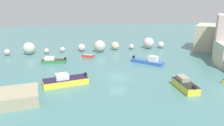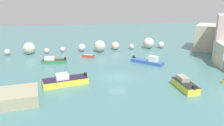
{
  "view_description": "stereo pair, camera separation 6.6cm",
  "coord_description": "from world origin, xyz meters",
  "px_view_note": "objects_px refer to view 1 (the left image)",
  "views": [
    {
      "loc": [
        -7.53,
        -33.43,
        12.18
      ],
      "look_at": [
        0.0,
        4.91,
        1.0
      ],
      "focal_mm": 35.64,
      "sensor_mm": 36.0,
      "label": 1
    },
    {
      "loc": [
        -7.46,
        -33.44,
        12.18
      ],
      "look_at": [
        0.0,
        4.91,
        1.0
      ],
      "focal_mm": 35.64,
      "sensor_mm": 36.0,
      "label": 2
    }
  ],
  "objects_px": {
    "moored_boat_4": "(53,61)",
    "moored_boat_1": "(88,56)",
    "moored_boat_3": "(148,61)",
    "moored_boat_2": "(65,81)",
    "moored_boat_0": "(185,85)"
  },
  "relations": [
    {
      "from": "moored_boat_4",
      "to": "moored_boat_1",
      "type": "bearing_deg",
      "value": -149.42
    },
    {
      "from": "moored_boat_2",
      "to": "moored_boat_3",
      "type": "height_order",
      "value": "moored_boat_2"
    },
    {
      "from": "moored_boat_0",
      "to": "moored_boat_2",
      "type": "bearing_deg",
      "value": 74.49
    },
    {
      "from": "moored_boat_0",
      "to": "moored_boat_4",
      "type": "xyz_separation_m",
      "value": [
        -18.99,
        17.23,
        -0.14
      ]
    },
    {
      "from": "moored_boat_0",
      "to": "moored_boat_1",
      "type": "xyz_separation_m",
      "value": [
        -11.79,
        20.53,
        -0.33
      ]
    },
    {
      "from": "moored_boat_0",
      "to": "moored_boat_3",
      "type": "height_order",
      "value": "moored_boat_3"
    },
    {
      "from": "moored_boat_1",
      "to": "moored_boat_3",
      "type": "xyz_separation_m",
      "value": [
        11.24,
        -7.33,
        0.22
      ]
    },
    {
      "from": "moored_boat_1",
      "to": "moored_boat_2",
      "type": "distance_m",
      "value": 16.31
    },
    {
      "from": "moored_boat_0",
      "to": "moored_boat_4",
      "type": "height_order",
      "value": "moored_boat_0"
    },
    {
      "from": "moored_boat_0",
      "to": "moored_boat_3",
      "type": "bearing_deg",
      "value": 3.5
    },
    {
      "from": "moored_boat_1",
      "to": "moored_boat_4",
      "type": "relative_size",
      "value": 0.57
    },
    {
      "from": "moored_boat_0",
      "to": "moored_boat_2",
      "type": "height_order",
      "value": "moored_boat_2"
    },
    {
      "from": "moored_boat_3",
      "to": "moored_boat_1",
      "type": "bearing_deg",
      "value": -166.83
    },
    {
      "from": "moored_boat_3",
      "to": "moored_boat_4",
      "type": "height_order",
      "value": "moored_boat_3"
    },
    {
      "from": "moored_boat_2",
      "to": "moored_boat_4",
      "type": "relative_size",
      "value": 1.41
    }
  ]
}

